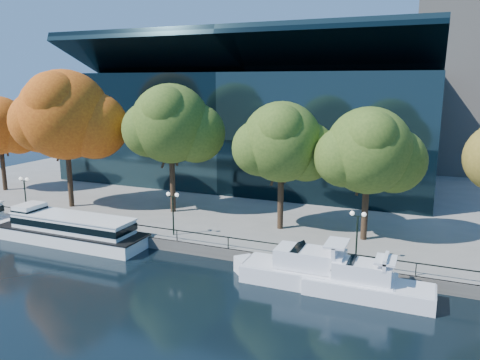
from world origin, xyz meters
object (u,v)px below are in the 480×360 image
at_px(cruiser_near, 311,271).
at_px(lamp_0, 25,187).
at_px(tree_2, 172,125).
at_px(lamp_2, 357,225).
at_px(tree_4, 370,153).
at_px(lamp_1, 173,204).
at_px(tree_1, 66,117).
at_px(tour_boat, 65,228).
at_px(tree_3, 283,144).
at_px(cruiser_far, 362,283).

height_order(cruiser_near, lamp_0, lamp_0).
height_order(tree_2, lamp_2, tree_2).
bearing_deg(cruiser_near, tree_4, 73.61).
height_order(tree_4, lamp_1, tree_4).
bearing_deg(lamp_1, tree_2, 119.94).
height_order(tree_1, tree_4, tree_1).
xyz_separation_m(tour_boat, tree_3, (18.53, 8.80, 7.84)).
bearing_deg(lamp_0, tree_4, 9.00).
distance_m(tree_4, lamp_1, 18.09).
height_order(tree_1, lamp_1, tree_1).
xyz_separation_m(tree_2, lamp_2, (20.54, -6.90, -6.40)).
distance_m(tree_1, tree_4, 32.35).
xyz_separation_m(tree_1, lamp_1, (15.72, -4.33, -7.14)).
bearing_deg(cruiser_far, lamp_0, 173.40).
xyz_separation_m(cruiser_far, lamp_2, (-1.11, 4.13, 2.95)).
bearing_deg(lamp_2, lamp_1, 180.00).
xyz_separation_m(lamp_0, lamp_1, (18.05, 0.00, 0.00)).
height_order(tour_boat, tree_2, tree_2).
bearing_deg(tree_4, lamp_1, -161.67).
relative_size(lamp_0, lamp_1, 1.00).
height_order(tree_3, lamp_0, tree_3).
bearing_deg(tree_4, cruiser_near, -106.39).
bearing_deg(tree_2, cruiser_near, -30.65).
xyz_separation_m(tree_3, tree_4, (7.91, -0.17, -0.34)).
height_order(tree_1, tree_2, tree_1).
relative_size(tree_4, lamp_2, 2.94).
bearing_deg(tree_1, tree_3, 3.10).
height_order(cruiser_far, lamp_0, lamp_0).
bearing_deg(lamp_0, tree_1, 61.68).
xyz_separation_m(tree_3, lamp_0, (-26.68, -5.65, -5.24)).
xyz_separation_m(lamp_1, lamp_2, (16.56, 0.00, 0.00)).
bearing_deg(tree_4, tree_2, 176.03).
bearing_deg(tree_1, tree_4, 2.04).
height_order(tree_2, lamp_0, tree_2).
distance_m(lamp_1, lamp_2, 16.56).
distance_m(tree_1, lamp_2, 33.35).
relative_size(tree_1, lamp_0, 3.78).
bearing_deg(tree_3, cruiser_near, -60.69).
distance_m(tour_boat, tree_2, 14.74).
relative_size(cruiser_near, tree_1, 0.82).
bearing_deg(lamp_0, tour_boat, -21.19).
xyz_separation_m(tree_2, tree_4, (20.51, -1.42, -1.50)).
bearing_deg(tree_1, cruiser_near, -15.11).
relative_size(tree_1, lamp_1, 3.78).
bearing_deg(cruiser_far, lamp_2, 104.99).
bearing_deg(lamp_2, lamp_0, 180.00).
relative_size(cruiser_far, tree_2, 0.72).
bearing_deg(cruiser_near, cruiser_far, -7.06).
relative_size(tree_3, tree_4, 1.03).
bearing_deg(tree_2, cruiser_far, -27.01).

